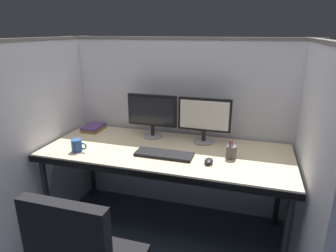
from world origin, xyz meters
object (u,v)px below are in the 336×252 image
object	(u,v)px
computer_mouse	(209,161)
book_stack	(94,128)
monitor_left	(152,113)
keyboard_main	(164,154)
pen_cup	(231,152)
coffee_mug	(77,145)
monitor_right	(204,117)
desk	(166,156)

from	to	relation	value
computer_mouse	book_stack	bearing A→B (deg)	160.50
monitor_left	keyboard_main	bearing A→B (deg)	-58.81
pen_cup	computer_mouse	bearing A→B (deg)	-136.84
computer_mouse	coffee_mug	distance (m)	1.00
book_stack	pen_cup	xyz separation A→B (m)	(1.28, -0.27, 0.02)
keyboard_main	coffee_mug	xyz separation A→B (m)	(-0.66, -0.11, 0.04)
monitor_right	pen_cup	distance (m)	0.40
monitor_right	pen_cup	xyz separation A→B (m)	(0.25, -0.26, -0.17)
desk	monitor_left	bearing A→B (deg)	127.27
desk	computer_mouse	world-z (taller)	computer_mouse
keyboard_main	computer_mouse	distance (m)	0.34
desk	monitor_left	size ratio (longest dim) A/B	4.42
computer_mouse	coffee_mug	xyz separation A→B (m)	(-1.00, -0.07, 0.03)
monitor_left	monitor_right	world-z (taller)	same
monitor_right	computer_mouse	bearing A→B (deg)	-74.71
monitor_left	pen_cup	bearing A→B (deg)	-20.82
book_stack	coffee_mug	size ratio (longest dim) A/B	1.69
book_stack	pen_cup	bearing A→B (deg)	-11.93
monitor_left	computer_mouse	world-z (taller)	monitor_left
desk	keyboard_main	bearing A→B (deg)	-79.81
coffee_mug	monitor_left	bearing A→B (deg)	46.50
keyboard_main	desk	bearing A→B (deg)	100.19
desk	computer_mouse	bearing A→B (deg)	-20.76
desk	keyboard_main	distance (m)	0.11
keyboard_main	book_stack	world-z (taller)	book_stack
keyboard_main	coffee_mug	distance (m)	0.67
desk	coffee_mug	xyz separation A→B (m)	(-0.65, -0.21, 0.10)
pen_cup	desk	bearing A→B (deg)	179.75
computer_mouse	pen_cup	bearing A→B (deg)	43.16
monitor_right	computer_mouse	size ratio (longest dim) A/B	4.48
monitor_left	computer_mouse	bearing A→B (deg)	-35.59
monitor_right	coffee_mug	bearing A→B (deg)	-152.66
desk	monitor_left	distance (m)	0.42
computer_mouse	pen_cup	xyz separation A→B (m)	(0.14, 0.13, 0.03)
monitor_left	book_stack	distance (m)	0.61
monitor_right	keyboard_main	distance (m)	0.47
keyboard_main	pen_cup	bearing A→B (deg)	11.09
desk	monitor_right	xyz separation A→B (m)	(0.25, 0.26, 0.27)
keyboard_main	book_stack	distance (m)	0.88
monitor_left	book_stack	size ratio (longest dim) A/B	2.02
desk	monitor_right	distance (m)	0.44
desk	computer_mouse	size ratio (longest dim) A/B	19.79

